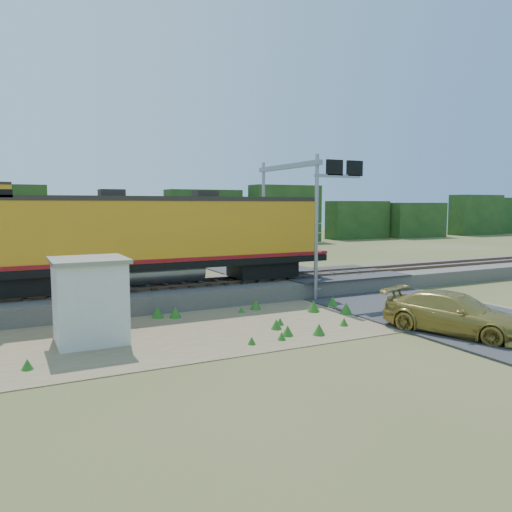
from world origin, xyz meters
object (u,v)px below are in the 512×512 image
signal_gantry (300,193)px  car (455,314)px  shed (90,300)px  locomotive (146,236)px

signal_gantry → car: signal_gantry is taller
car → shed: bearing=138.5°
signal_gantry → shed: bearing=-156.7°
shed → car: 13.08m
shed → signal_gantry: bearing=23.1°
locomotive → car: locomotive is taller
signal_gantry → car: bearing=-86.2°
locomotive → signal_gantry: 8.34m
shed → car: shed is taller
locomotive → car: (8.68, -10.47, -2.51)m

